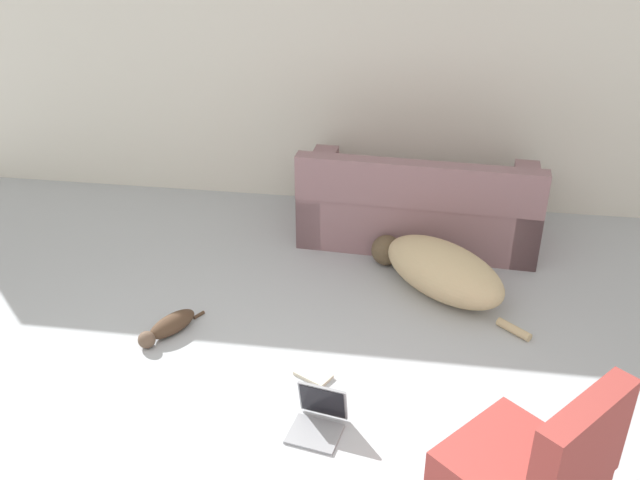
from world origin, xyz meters
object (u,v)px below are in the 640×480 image
(dog, at_px, (440,270))
(laptop_open, at_px, (319,414))
(couch, at_px, (419,208))
(book_cream, at_px, (313,375))
(cat, at_px, (168,327))

(dog, relative_size, laptop_open, 3.49)
(couch, xyz_separation_m, dog, (0.18, -0.82, -0.09))
(couch, bearing_deg, book_cream, 76.04)
(cat, bearing_deg, book_cream, 105.59)
(book_cream, bearing_deg, couch, 73.01)
(dog, distance_m, laptop_open, 1.64)
(cat, relative_size, laptop_open, 1.48)
(dog, height_order, cat, dog)
(cat, xyz_separation_m, book_cream, (1.03, -0.29, -0.05))
(couch, bearing_deg, cat, 48.09)
(couch, relative_size, cat, 3.82)
(dog, xyz_separation_m, cat, (-1.79, -0.79, -0.13))
(couch, distance_m, cat, 2.29)
(dog, distance_m, book_cream, 1.33)
(couch, xyz_separation_m, cat, (-1.61, -1.61, -0.21))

